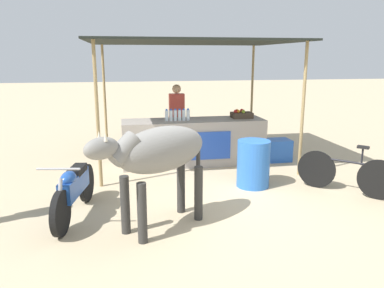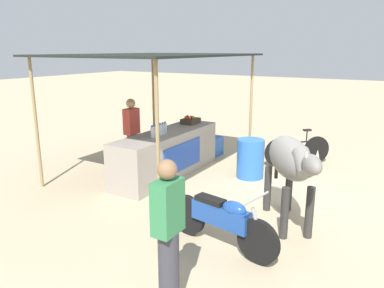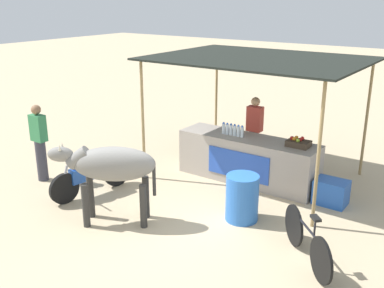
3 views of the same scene
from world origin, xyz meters
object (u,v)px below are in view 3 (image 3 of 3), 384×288
object	(u,v)px
vendor_behind_counter	(254,132)
motorcycle_parked	(90,174)
stall_counter	(247,159)
fruit_crate	(298,143)
bicycle_leaning	(307,241)
cooler_box	(331,192)
cow	(111,166)
passerby_on_street	(40,142)
water_barrel	(242,198)

from	to	relation	value
vendor_behind_counter	motorcycle_parked	bearing A→B (deg)	-121.52
stall_counter	fruit_crate	bearing A→B (deg)	2.94
motorcycle_parked	bicycle_leaning	bearing A→B (deg)	2.27
fruit_crate	cooler_box	bearing A→B (deg)	-11.01
stall_counter	bicycle_leaning	size ratio (longest dim) A/B	2.47
cow	motorcycle_parked	world-z (taller)	cow
bicycle_leaning	stall_counter	bearing A→B (deg)	134.60
cow	passerby_on_street	world-z (taller)	passerby_on_street
water_barrel	passerby_on_street	bearing A→B (deg)	-168.71
fruit_crate	motorcycle_parked	bearing A→B (deg)	-142.91
vendor_behind_counter	cooler_box	bearing A→B (deg)	-22.05
cooler_box	cow	bearing A→B (deg)	-134.93
cow	passerby_on_street	size ratio (longest dim) A/B	1.04
stall_counter	fruit_crate	xyz separation A→B (m)	(1.07, 0.05, 0.55)
cooler_box	motorcycle_parked	bearing A→B (deg)	-150.23
vendor_behind_counter	cow	distance (m)	3.81
passerby_on_street	vendor_behind_counter	bearing A→B (deg)	44.12
motorcycle_parked	fruit_crate	bearing A→B (deg)	37.09
water_barrel	passerby_on_street	distance (m)	4.47
motorcycle_parked	passerby_on_street	world-z (taller)	passerby_on_street
fruit_crate	water_barrel	world-z (taller)	fruit_crate
bicycle_leaning	cooler_box	bearing A→B (deg)	99.38
fruit_crate	vendor_behind_counter	xyz separation A→B (m)	(-1.32, 0.70, -0.18)
vendor_behind_counter	water_barrel	distance (m)	2.62
fruit_crate	cow	world-z (taller)	cow
cooler_box	water_barrel	size ratio (longest dim) A/B	0.72
fruit_crate	bicycle_leaning	distance (m)	2.64
cooler_box	passerby_on_street	distance (m)	5.97
vendor_behind_counter	bicycle_leaning	xyz separation A→B (m)	(2.45, -2.98, -0.50)
water_barrel	cow	xyz separation A→B (m)	(-1.79, -1.36, 0.62)
water_barrel	motorcycle_parked	distance (m)	3.06
fruit_crate	water_barrel	size ratio (longest dim) A/B	0.53
cooler_box	motorcycle_parked	size ratio (longest dim) A/B	0.34
water_barrel	cooler_box	bearing A→B (deg)	54.69
cooler_box	motorcycle_parked	xyz separation A→B (m)	(-4.04, -2.31, 0.19)
motorcycle_parked	cow	bearing A→B (deg)	-25.94
stall_counter	cooler_box	size ratio (longest dim) A/B	5.00
cooler_box	water_barrel	bearing A→B (deg)	-125.31
cow	motorcycle_parked	size ratio (longest dim) A/B	0.96
fruit_crate	stall_counter	bearing A→B (deg)	-177.06
motorcycle_parked	passerby_on_street	xyz separation A→B (m)	(-1.40, -0.08, 0.42)
cow	stall_counter	bearing A→B (deg)	71.06
vendor_behind_counter	water_barrel	xyz separation A→B (m)	(1.02, -2.37, -0.43)
bicycle_leaning	passerby_on_street	xyz separation A→B (m)	(-5.79, -0.25, 0.50)
fruit_crate	bicycle_leaning	xyz separation A→B (m)	(1.13, -2.29, -0.68)
cooler_box	passerby_on_street	xyz separation A→B (m)	(-5.44, -2.39, 0.61)
fruit_crate	cow	xyz separation A→B (m)	(-2.09, -3.03, -0.00)
water_barrel	vendor_behind_counter	bearing A→B (deg)	113.37
cooler_box	fruit_crate	bearing A→B (deg)	168.99
water_barrel	bicycle_leaning	distance (m)	1.56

